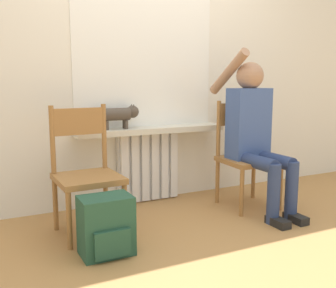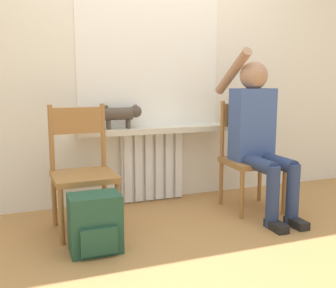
{
  "view_description": "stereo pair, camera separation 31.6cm",
  "coord_description": "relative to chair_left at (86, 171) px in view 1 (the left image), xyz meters",
  "views": [
    {
      "loc": [
        -1.39,
        -2.04,
        1.08
      ],
      "look_at": [
        0.0,
        0.76,
        0.58
      ],
      "focal_mm": 42.0,
      "sensor_mm": 36.0,
      "label": 1
    },
    {
      "loc": [
        -1.1,
        -2.17,
        1.08
      ],
      "look_at": [
        0.0,
        0.76,
        0.58
      ],
      "focal_mm": 42.0,
      "sensor_mm": 36.0,
      "label": 2
    }
  ],
  "objects": [
    {
      "name": "chair_left",
      "position": [
        0.0,
        0.0,
        0.0
      ],
      "size": [
        0.45,
        0.45,
        0.91
      ],
      "rotation": [
        0.0,
        0.0,
        0.04
      ],
      "color": "#9E6B38",
      "rests_on": "ground_plane"
    },
    {
      "name": "cat",
      "position": [
        0.41,
        0.42,
        0.36
      ],
      "size": [
        0.45,
        0.11,
        0.21
      ],
      "color": "#4C4238",
      "rests_on": "windowsill"
    },
    {
      "name": "window_glass",
      "position": [
        0.7,
        0.54,
        0.92
      ],
      "size": [
        1.3,
        0.01,
        1.39
      ],
      "color": "white",
      "rests_on": "windowsill"
    },
    {
      "name": "chair_right",
      "position": [
        1.41,
        -0.0,
        0.0
      ],
      "size": [
        0.46,
        0.46,
        0.91
      ],
      "rotation": [
        0.0,
        0.0,
        -0.06
      ],
      "color": "#9E6B38",
      "rests_on": "ground_plane"
    },
    {
      "name": "windowsill",
      "position": [
        0.7,
        0.43,
        0.2
      ],
      "size": [
        1.36,
        0.23,
        0.05
      ],
      "color": "beige",
      "rests_on": "radiator"
    },
    {
      "name": "radiator",
      "position": [
        0.7,
        0.5,
        -0.14
      ],
      "size": [
        0.58,
        0.08,
        0.63
      ],
      "color": "white",
      "rests_on": "ground_plane"
    },
    {
      "name": "backpack",
      "position": [
        0.01,
        -0.42,
        -0.27
      ],
      "size": [
        0.32,
        0.25,
        0.38
      ],
      "color": "#234C38",
      "rests_on": "ground_plane"
    },
    {
      "name": "person",
      "position": [
        1.4,
        -0.11,
        0.23
      ],
      "size": [
        0.36,
        0.99,
        1.35
      ],
      "color": "navy",
      "rests_on": "ground_plane"
    },
    {
      "name": "ground_plane",
      "position": [
        0.7,
        -0.65,
        -0.45
      ],
      "size": [
        12.0,
        12.0,
        0.0
      ],
      "primitive_type": "plane",
      "color": "#B27F47"
    },
    {
      "name": "wall_with_window",
      "position": [
        0.7,
        0.58,
        0.9
      ],
      "size": [
        7.0,
        0.06,
        2.7
      ],
      "color": "white",
      "rests_on": "ground_plane"
    }
  ]
}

